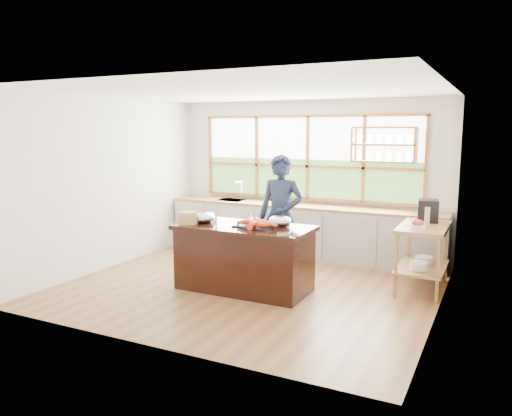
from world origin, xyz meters
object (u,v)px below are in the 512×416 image
Objects in this scene: island at (244,258)px; espresso_machine at (428,211)px; cook at (281,217)px; wicker_basket at (188,218)px.

espresso_machine is at bearing 32.87° from island.
wicker_basket is (-0.96, -1.01, 0.07)m from cook.
wicker_basket is at bearing -139.02° from cook.
cook reaches higher than espresso_machine.
espresso_machine is at bearing 29.03° from wicker_basket.
espresso_machine is 3.37m from wicker_basket.
cook is (0.20, 0.78, 0.46)m from island.
island is at bearing 16.24° from wicker_basket.
cook is 6.99× the size of wicker_basket.
espresso_machine is 1.20× the size of wicker_basket.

